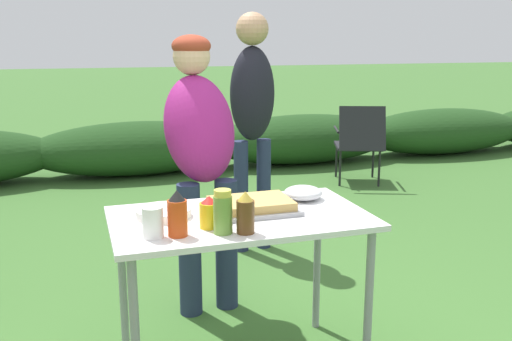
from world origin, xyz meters
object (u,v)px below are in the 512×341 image
Objects in this scene: hot_sauce_bottle at (177,214)px; mustard_bottle at (209,213)px; folding_table at (240,232)px; standing_person_in_navy_coat at (200,144)px; camp_chair_green_behind_table at (360,140)px; paper_cup_stack at (153,222)px; mixing_bowl at (303,193)px; relish_jar at (223,212)px; plate_stack at (163,213)px; food_tray at (251,206)px; beer_bottle at (245,213)px; standing_person_in_dark_puffer at (252,108)px.

mustard_bottle is (0.14, 0.06, -0.02)m from hot_sauce_bottle.
standing_person_in_navy_coat is (-0.01, 0.73, 0.26)m from folding_table.
paper_cup_stack is at bearing -108.98° from camp_chair_green_behind_table.
hot_sauce_bottle is at bearing -157.23° from mustard_bottle.
mixing_bowl is 1.50× the size of paper_cup_stack.
mustard_bottle is 0.09m from relish_jar.
folding_table is 6.27× the size of relish_jar.
plate_stack is 0.28× the size of camp_chair_green_behind_table.
mixing_bowl is at bearing 36.28° from relish_jar.
plate_stack is (-0.32, 0.08, 0.10)m from folding_table.
standing_person_in_navy_coat reaches higher than mustard_bottle.
food_tray is 0.31m from relish_jar.
beer_bottle is (-0.40, -0.38, 0.05)m from mixing_bowl.
beer_bottle is at bearing -48.20° from plate_stack.
hot_sauce_bottle is at bearing 169.20° from beer_bottle.
relish_jar is at bearing -56.09° from plate_stack.
food_tray is 1.68× the size of plate_stack.
paper_cup_stack is (-0.39, -0.17, 0.14)m from folding_table.
camp_chair_green_behind_table is at bearing 57.37° from mixing_bowl.
standing_person_in_navy_coat is (0.29, 0.91, 0.10)m from hot_sauce_bottle.
relish_jar is (0.19, -0.28, 0.07)m from plate_stack.
standing_person_in_dark_puffer is at bearing -117.66° from camp_chair_green_behind_table.
mixing_bowl is at bearing -102.43° from camp_chair_green_behind_table.
standing_person_in_navy_coat reaches higher than relish_jar.
plate_stack is 0.35m from relish_jar.
plate_stack is 0.26m from paper_cup_stack.
beer_bottle is (-0.10, -0.26, 0.05)m from food_tray.
standing_person_in_dark_puffer is 2.00× the size of camp_chair_green_behind_table.
standing_person_in_navy_coat is (0.12, 0.94, 0.10)m from relish_jar.
food_tray is 0.72m from standing_person_in_navy_coat.
plate_stack is at bearing 93.55° from hot_sauce_bottle.
camp_chair_green_behind_table is (2.08, 2.90, -0.30)m from food_tray.
mixing_bowl is at bearing 26.70° from hot_sauce_bottle.
relish_jar is 0.21× the size of camp_chair_green_behind_table.
standing_person_in_dark_puffer is at bearing 63.58° from hot_sauce_bottle.
hot_sauce_bottle is at bearing -113.51° from standing_person_in_navy_coat.
beer_bottle reaches higher than paper_cup_stack.
beer_bottle is at bearing -111.63° from food_tray.
folding_table is 0.40m from mixing_bowl.
folding_table is 0.66× the size of standing_person_in_dark_puffer.
beer_bottle is 0.97m from standing_person_in_navy_coat.
folding_table is 0.24m from mustard_bottle.
food_tray is at bearing -105.42° from camp_chair_green_behind_table.
standing_person_in_navy_coat is at bearing -130.95° from standing_person_in_dark_puffer.
food_tray is at bearing 51.77° from relish_jar.
relish_jar is at bearing -122.33° from folding_table.
hot_sauce_bottle reaches higher than camp_chair_green_behind_table.
hot_sauce_bottle is at bearing 171.86° from relish_jar.
standing_person_in_dark_puffer reaches higher than plate_stack.
standing_person_in_dark_puffer is (0.53, 0.74, 0.10)m from standing_person_in_navy_coat.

